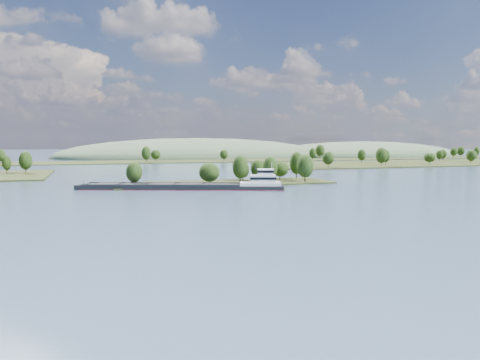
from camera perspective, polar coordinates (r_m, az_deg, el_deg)
name	(u,v)px	position (r m, az deg, el deg)	size (l,w,h in m)	color
ground	(273,199)	(158.24, 4.07, -2.38)	(1800.00, 1800.00, 0.00)	#3C5368
tree_island	(241,175)	(215.20, 0.06, 0.64)	(100.00, 31.89, 14.71)	#283015
right_bank	(445,162)	(435.42, 23.73, 2.00)	(320.00, 90.00, 15.18)	#283015
back_shoreline	(166,161)	(430.87, -8.98, 2.30)	(900.00, 60.00, 15.63)	#283015
hill_east	(363,156)	(589.60, 14.80, 2.83)	(260.00, 140.00, 36.00)	#445B3E
hill_west	(197,157)	(539.12, -5.23, 2.79)	(320.00, 160.00, 44.00)	#445B3E
cargo_barge	(195,186)	(191.29, -5.51, -0.69)	(82.67, 37.13, 11.38)	black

